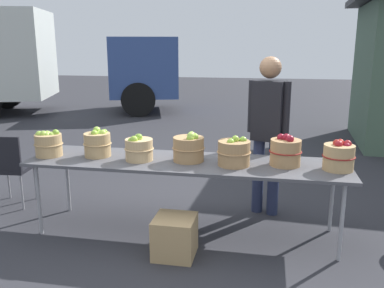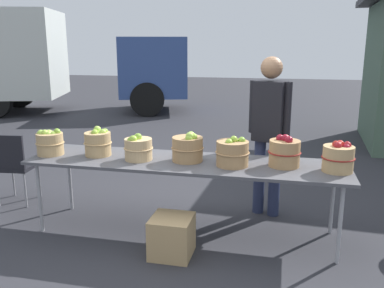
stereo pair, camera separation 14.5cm
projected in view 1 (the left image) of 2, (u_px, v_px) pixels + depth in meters
ground_plane at (187, 232)px, 4.16m from camera, size 40.00×40.00×0.00m
market_table at (186, 164)px, 3.99m from camera, size 3.10×0.76×0.75m
apple_basket_green_0 at (48, 144)px, 4.15m from camera, size 0.29×0.29×0.27m
apple_basket_green_1 at (98, 143)px, 4.14m from camera, size 0.28×0.28×0.30m
apple_basket_green_2 at (139, 148)px, 3.99m from camera, size 0.29×0.29×0.27m
apple_basket_green_3 at (189, 148)px, 3.97m from camera, size 0.32×0.32×0.30m
apple_basket_green_4 at (234, 152)px, 3.82m from camera, size 0.32×0.32×0.29m
apple_basket_red_0 at (285, 151)px, 3.82m from camera, size 0.30×0.30×0.30m
apple_basket_red_1 at (339, 156)px, 3.68m from camera, size 0.29×0.29×0.28m
vendor_adult at (268, 124)px, 4.42m from camera, size 0.44×0.31×1.74m
box_truck at (10, 58)px, 11.09m from camera, size 7.99×4.27×2.75m
folding_chair at (9, 164)px, 4.72m from camera, size 0.44×0.44×0.86m
produce_crate at (175, 237)px, 3.67m from camera, size 0.36×0.36×0.36m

